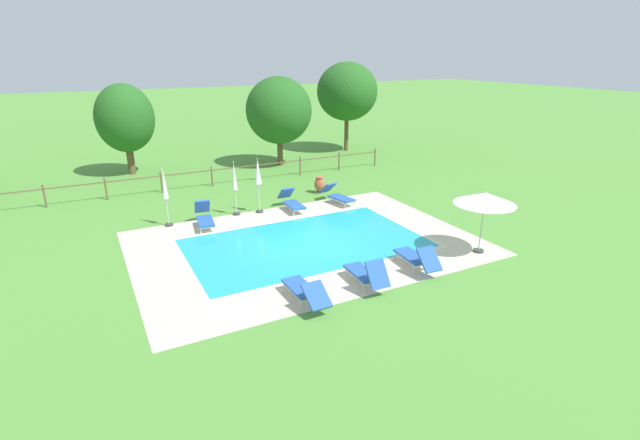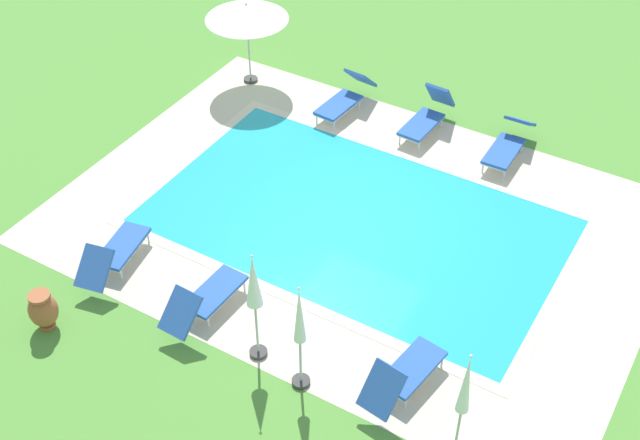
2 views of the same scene
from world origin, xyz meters
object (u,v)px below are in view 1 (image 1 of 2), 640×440
Objects in this scene: sun_lounger_north_near_steps at (292,202)px; patio_umbrella_closed_row_west at (235,182)px; sun_lounger_north_mid at (416,257)px; patio_umbrella_closed_row_mid_east at (258,176)px; sun_lounger_north_end at (305,290)px; patio_umbrella_open_foreground at (485,199)px; sun_lounger_south_far at (337,195)px; patio_umbrella_closed_row_mid_west at (165,190)px; terracotta_urn_near_fence at (320,184)px; tree_west_mid at (125,118)px; tree_far_west at (347,92)px; sun_lounger_north_far at (204,217)px; tree_centre at (279,111)px; sun_lounger_south_mid at (366,273)px.

sun_lounger_north_near_steps is 0.84× the size of patio_umbrella_closed_row_west.
sun_lounger_north_mid is 8.08m from patio_umbrella_closed_row_mid_east.
patio_umbrella_open_foreground is at bearing 2.51° from sun_lounger_north_end.
sun_lounger_north_end is at bearing -125.24° from sun_lounger_south_far.
patio_umbrella_open_foreground is at bearing -39.97° from patio_umbrella_closed_row_mid_west.
terracotta_urn_near_fence is 0.16× the size of tree_west_mid.
tree_far_west reaches higher than patio_umbrella_closed_row_west.
sun_lounger_north_mid is 1.02× the size of sun_lounger_north_far.
sun_lounger_north_far is at bearing -128.90° from tree_centre.
tree_centre is at bearing 51.10° from sun_lounger_north_far.
terracotta_urn_near_fence is (7.52, 1.31, -1.05)m from patio_umbrella_closed_row_mid_west.
patio_umbrella_closed_row_mid_west is 2.92× the size of terracotta_urn_near_fence.
sun_lounger_north_near_steps is at bearing -13.92° from patio_umbrella_closed_row_mid_east.
patio_umbrella_closed_row_mid_west is (-6.35, 7.69, 1.10)m from sun_lounger_north_mid.
patio_umbrella_closed_row_west is at bearing 129.26° from patio_umbrella_open_foreground.
sun_lounger_south_far is at bearing -7.33° from patio_umbrella_closed_row_west.
tree_west_mid is at bearing 133.04° from terracotta_urn_near_fence.
sun_lounger_north_near_steps is 2.91m from terracotta_urn_near_fence.
sun_lounger_south_mid is at bearing -176.70° from patio_umbrella_open_foreground.
sun_lounger_south_far is 2.49× the size of terracotta_urn_near_fence.
patio_umbrella_closed_row_mid_west is at bearing -179.01° from patio_umbrella_closed_row_west.
tree_far_west reaches higher than patio_umbrella_closed_row_mid_east.
patio_umbrella_closed_row_mid_west is (-5.21, 0.46, 1.10)m from sun_lounger_north_near_steps.
sun_lounger_south_mid is at bearing -173.06° from sun_lounger_north_mid.
tree_far_west is at bearing 61.20° from sun_lounger_south_mid.
sun_lounger_north_near_steps is at bearing -61.56° from tree_west_mid.
sun_lounger_north_end is at bearing -119.67° from terracotta_urn_near_fence.
patio_umbrella_closed_row_mid_west is 11.41m from tree_centre.
patio_umbrella_closed_row_mid_east is at bearing -118.64° from tree_centre.
tree_far_west is (10.19, 9.90, 2.38)m from patio_umbrella_closed_row_mid_east.
patio_umbrella_open_foreground is 0.44× the size of tree_west_mid.
sun_lounger_south_far is at bearing -94.60° from tree_centre.
sun_lounger_south_mid is 7.94m from patio_umbrella_closed_row_mid_east.
tree_west_mid is 8.60m from tree_centre.
patio_umbrella_closed_row_west is at bearing -72.13° from tree_west_mid.
sun_lounger_south_mid is 0.37× the size of tree_west_mid.
tree_west_mid is at bearing 104.45° from sun_lounger_south_mid.
terracotta_urn_near_fence is at bearing 15.13° from patio_umbrella_closed_row_west.
sun_lounger_north_near_steps reaches higher than sun_lounger_north_mid.
patio_umbrella_open_foreground is 0.42× the size of tree_centre.
patio_umbrella_open_foreground is 11.93m from patio_umbrella_closed_row_mid_west.
patio_umbrella_open_foreground is 0.91× the size of patio_umbrella_closed_row_mid_east.
tree_centre reaches higher than patio_umbrella_closed_row_mid_east.
sun_lounger_south_far is 4.79m from patio_umbrella_closed_row_west.
patio_umbrella_closed_row_mid_east reaches higher than sun_lounger_south_mid.
patio_umbrella_closed_row_mid_west is 17.28m from tree_far_west.
patio_umbrella_closed_row_mid_west is at bearing 118.29° from sun_lounger_south_mid.
sun_lounger_north_mid is 0.83× the size of patio_umbrella_closed_row_mid_west.
tree_centre is at bearing -12.41° from tree_west_mid.
patio_umbrella_closed_row_mid_west reaches higher than sun_lounger_north_far.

